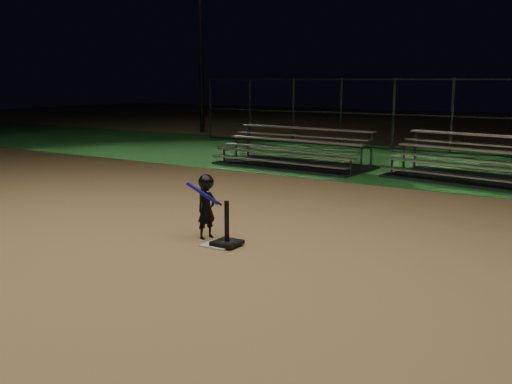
% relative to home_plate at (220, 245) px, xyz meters
% --- Properties ---
extents(ground, '(80.00, 80.00, 0.00)m').
position_rel_home_plate_xyz_m(ground, '(0.00, 0.00, -0.01)').
color(ground, '#A27D49').
rests_on(ground, ground).
extents(grass_strip, '(60.00, 8.00, 0.01)m').
position_rel_home_plate_xyz_m(grass_strip, '(0.00, 10.00, -0.01)').
color(grass_strip, '#1C591F').
rests_on(grass_strip, ground).
extents(home_plate, '(0.45, 0.45, 0.02)m').
position_rel_home_plate_xyz_m(home_plate, '(0.00, 0.00, 0.00)').
color(home_plate, beige).
rests_on(home_plate, ground).
extents(batting_tee, '(0.38, 0.38, 0.67)m').
position_rel_home_plate_xyz_m(batting_tee, '(0.12, 0.02, 0.13)').
color(batting_tee, black).
rests_on(batting_tee, home_plate).
extents(child_batter, '(0.46, 0.51, 1.01)m').
position_rel_home_plate_xyz_m(child_batter, '(-0.41, 0.22, 0.53)').
color(child_batter, black).
rests_on(child_batter, ground).
extents(bleacher_left, '(4.48, 2.37, 1.07)m').
position_rel_home_plate_xyz_m(bleacher_left, '(-3.01, 7.66, 0.21)').
color(bleacher_left, '#A9A9AE').
rests_on(bleacher_left, ground).
extents(bleacher_right, '(4.80, 2.93, 1.10)m').
position_rel_home_plate_xyz_m(bleacher_right, '(2.13, 7.83, 0.22)').
color(bleacher_right, silver).
rests_on(bleacher_right, ground).
extents(backstop_fence, '(20.08, 0.08, 2.50)m').
position_rel_home_plate_xyz_m(backstop_fence, '(0.00, 13.00, 1.24)').
color(backstop_fence, '#38383D').
rests_on(backstop_fence, ground).
extents(light_pole_left, '(0.90, 0.53, 8.30)m').
position_rel_home_plate_xyz_m(light_pole_left, '(-12.00, 14.94, 4.93)').
color(light_pole_left, '#2D2D30').
rests_on(light_pole_left, ground).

